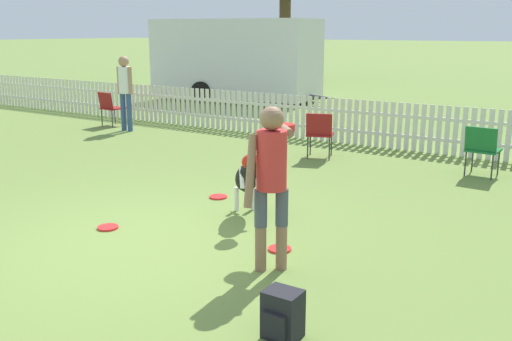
# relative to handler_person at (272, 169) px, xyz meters

# --- Properties ---
(ground_plane) EXTENTS (240.00, 240.00, 0.00)m
(ground_plane) POSITION_rel_handler_person_xyz_m (-1.53, -0.21, -0.98)
(ground_plane) COLOR olive
(handler_person) EXTENTS (0.58, 1.05, 1.57)m
(handler_person) POSITION_rel_handler_person_xyz_m (0.00, 0.00, 0.00)
(handler_person) COLOR #8C664C
(handler_person) RESTS_ON ground_plane
(leaping_dog) EXTENTS (0.81, 0.89, 0.90)m
(leaping_dog) POSITION_rel_handler_person_xyz_m (-1.03, 1.14, -0.47)
(leaping_dog) COLOR black
(leaping_dog) RESTS_ON ground_plane
(frisbee_near_handler) EXTENTS (0.24, 0.24, 0.02)m
(frisbee_near_handler) POSITION_rel_handler_person_xyz_m (-0.16, 0.43, -0.97)
(frisbee_near_handler) COLOR red
(frisbee_near_handler) RESTS_ON ground_plane
(frisbee_near_dog) EXTENTS (0.24, 0.24, 0.02)m
(frisbee_near_dog) POSITION_rel_handler_person_xyz_m (-1.84, 1.62, -0.97)
(frisbee_near_dog) COLOR red
(frisbee_near_dog) RESTS_ON ground_plane
(frisbee_midfield) EXTENTS (0.24, 0.24, 0.02)m
(frisbee_midfield) POSITION_rel_handler_person_xyz_m (-2.17, -0.07, -0.97)
(frisbee_midfield) COLOR red
(frisbee_midfield) RESTS_ON ground_plane
(backpack_on_grass) EXTENTS (0.27, 0.26, 0.37)m
(backpack_on_grass) POSITION_rel_handler_person_xyz_m (0.74, -1.05, -0.80)
(backpack_on_grass) COLOR black
(backpack_on_grass) RESTS_ON ground_plane
(picket_fence) EXTENTS (26.70, 0.04, 0.90)m
(picket_fence) POSITION_rel_handler_person_xyz_m (-1.53, 6.10, -0.53)
(picket_fence) COLOR silver
(picket_fence) RESTS_ON ground_plane
(folding_chair_blue_left) EXTENTS (0.50, 0.52, 0.81)m
(folding_chair_blue_left) POSITION_rel_handler_person_xyz_m (-7.57, 5.05, -0.50)
(folding_chair_blue_left) COLOR #333338
(folding_chair_blue_left) RESTS_ON ground_plane
(folding_chair_center) EXTENTS (0.59, 0.60, 0.82)m
(folding_chair_center) POSITION_rel_handler_person_xyz_m (-1.79, 4.56, -0.49)
(folding_chair_center) COLOR #333338
(folding_chair_center) RESTS_ON ground_plane
(folding_chair_green_right) EXTENTS (0.49, 0.51, 0.80)m
(folding_chair_green_right) POSITION_rel_handler_person_xyz_m (0.91, 4.75, -0.50)
(folding_chair_green_right) COLOR #333338
(folding_chair_green_right) RESTS_ON ground_plane
(spectator_standing) EXTENTS (0.42, 0.27, 1.67)m
(spectator_standing) POSITION_rel_handler_person_xyz_m (-6.74, 4.77, 0.04)
(spectator_standing) COLOR #334C7A
(spectator_standing) RESTS_ON ground_plane
(equipment_trailer) EXTENTS (6.03, 2.74, 2.56)m
(equipment_trailer) POSITION_rel_handler_person_xyz_m (-7.90, 10.77, 0.37)
(equipment_trailer) COLOR silver
(equipment_trailer) RESTS_ON ground_plane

